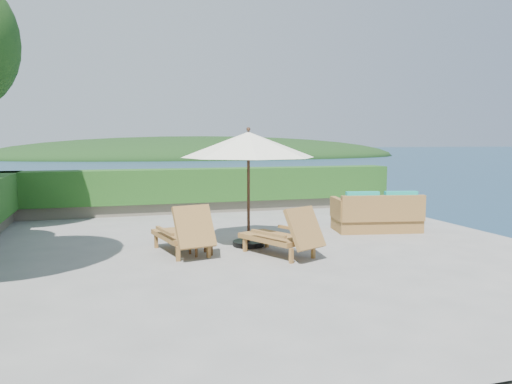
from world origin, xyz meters
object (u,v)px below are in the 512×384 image
object	(u,v)px
lounge_right	(284,235)
wicker_loveseat	(377,215)
patio_umbrella	(248,146)
lounge_left	(184,233)
side_table	(201,237)

from	to	relation	value
lounge_right	wicker_loveseat	xyz separation A→B (m)	(3.09, 1.84, -0.02)
patio_umbrella	lounge_left	size ratio (longest dim) A/B	1.71
lounge_left	side_table	size ratio (longest dim) A/B	3.86
side_table	lounge_right	bearing A→B (deg)	-21.21
lounge_left	side_table	bearing A→B (deg)	-36.60
patio_umbrella	wicker_loveseat	size ratio (longest dim) A/B	1.44
patio_umbrella	side_table	bearing A→B (deg)	-154.99
lounge_right	side_table	xyz separation A→B (m)	(-1.51, 0.59, -0.06)
patio_umbrella	lounge_right	xyz separation A→B (m)	(0.39, -1.11, -1.69)
patio_umbrella	lounge_left	bearing A→B (deg)	-164.90
lounge_left	lounge_right	xyz separation A→B (m)	(1.82, -0.72, -0.01)
side_table	wicker_loveseat	world-z (taller)	wicker_loveseat
lounge_left	side_table	xyz separation A→B (m)	(0.30, -0.14, -0.07)
lounge_left	lounge_right	distance (m)	1.96
lounge_right	side_table	world-z (taller)	lounge_right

